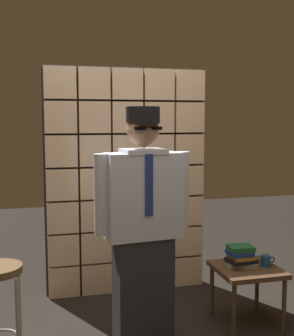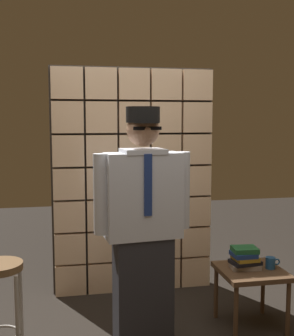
{
  "view_description": "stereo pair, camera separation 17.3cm",
  "coord_description": "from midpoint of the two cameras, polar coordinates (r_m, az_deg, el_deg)",
  "views": [
    {
      "loc": [
        -0.87,
        -2.74,
        1.72
      ],
      "look_at": [
        -0.1,
        0.25,
        1.38
      ],
      "focal_mm": 46.35,
      "sensor_mm": 36.0,
      "label": 1
    },
    {
      "loc": [
        -0.7,
        -2.78,
        1.72
      ],
      "look_at": [
        -0.1,
        0.25,
        1.38
      ],
      "focal_mm": 46.35,
      "sensor_mm": 36.0,
      "label": 2
    }
  ],
  "objects": [
    {
      "name": "glass_block_wall",
      "position": [
        4.31,
        -0.57,
        -1.85
      ],
      "size": [
        1.62,
        0.1,
        2.26
      ],
      "color": "#E0B78C",
      "rests_on": "ground"
    },
    {
      "name": "standing_person",
      "position": [
        3.17,
        1.05,
        -7.82
      ],
      "size": [
        0.73,
        0.33,
        1.81
      ],
      "rotation": [
        0.0,
        0.0,
        0.1
      ],
      "color": "#28282D",
      "rests_on": "ground"
    },
    {
      "name": "side_table",
      "position": [
        3.81,
        14.83,
        -13.65
      ],
      "size": [
        0.52,
        0.52,
        0.5
      ],
      "color": "#513823",
      "rests_on": "ground"
    },
    {
      "name": "book_stack",
      "position": [
        3.76,
        14.05,
        -11.45
      ],
      "size": [
        0.25,
        0.19,
        0.18
      ],
      "color": "gray",
      "rests_on": "side_table"
    },
    {
      "name": "coffee_mug",
      "position": [
        3.83,
        17.24,
        -11.84
      ],
      "size": [
        0.13,
        0.08,
        0.09
      ],
      "color": "navy",
      "rests_on": "side_table"
    }
  ]
}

